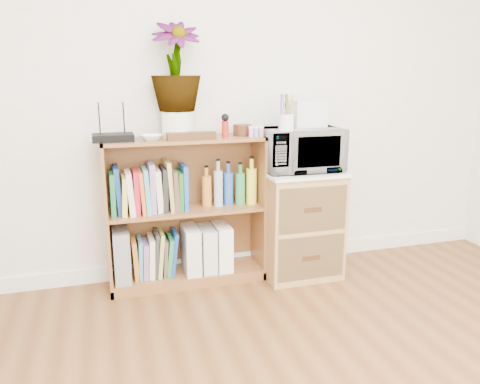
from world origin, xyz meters
name	(u,v)px	position (x,y,z in m)	size (l,w,h in m)	color
skirting_board	(233,260)	(0.00, 2.24, 0.05)	(4.00, 0.02, 0.10)	white
bookshelf	(186,212)	(-0.35, 2.10, 0.47)	(1.00, 0.30, 0.95)	brown
wicker_unit	(298,224)	(0.40, 2.02, 0.35)	(0.50, 0.45, 0.70)	#9E7542
microwave	(301,149)	(0.40, 2.02, 0.86)	(0.50, 0.34, 0.28)	silver
pen_cup	(286,123)	(0.24, 1.90, 1.05)	(0.09, 0.09, 0.10)	white
small_appliance	(307,113)	(0.47, 2.09, 1.08)	(0.22, 0.18, 0.17)	silver
router	(113,138)	(-0.77, 2.08, 0.97)	(0.24, 0.16, 0.04)	black
white_bowl	(151,137)	(-0.55, 2.07, 0.97)	(0.13, 0.13, 0.03)	white
plant_pot	(178,125)	(-0.38, 2.12, 1.03)	(0.19, 0.19, 0.16)	white
potted_plant	(176,66)	(-0.38, 2.12, 1.38)	(0.30, 0.30, 0.53)	#2E6D2B
trinket_box	(191,136)	(-0.32, 2.00, 0.97)	(0.29, 0.07, 0.05)	#38230F
kokeshi_doll	(225,129)	(-0.10, 2.06, 1.00)	(0.04, 0.04, 0.10)	#A51C14
wooden_bowl	(242,130)	(0.03, 2.11, 0.99)	(0.12, 0.12, 0.07)	#3B1D10
paint_jars	(256,133)	(0.09, 2.01, 0.98)	(0.11, 0.04, 0.06)	pink
file_box	(122,254)	(-0.77, 2.10, 0.23)	(0.10, 0.26, 0.33)	gray
magazine_holder_left	(191,249)	(-0.33, 2.09, 0.22)	(0.10, 0.24, 0.30)	silver
magazine_holder_mid	(207,248)	(-0.22, 2.09, 0.21)	(0.09, 0.23, 0.29)	silver
magazine_holder_right	(222,246)	(-0.12, 2.09, 0.22)	(0.09, 0.24, 0.30)	white
cookbooks	(149,190)	(-0.58, 2.10, 0.64)	(0.47, 0.20, 0.31)	#1A6435
liquor_bottles	(236,183)	(-0.02, 2.10, 0.64)	(0.44, 0.07, 0.32)	orange
lower_books	(154,256)	(-0.56, 2.10, 0.20)	(0.29, 0.19, 0.29)	#B86720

